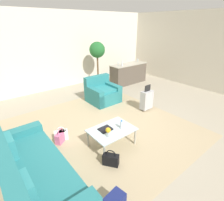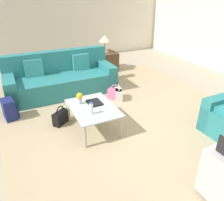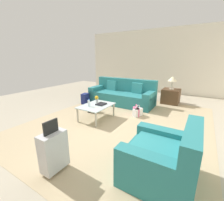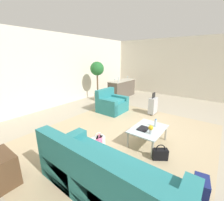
{
  "view_description": "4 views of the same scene",
  "coord_description": "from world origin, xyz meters",
  "px_view_note": "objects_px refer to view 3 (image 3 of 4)",
  "views": [
    {
      "loc": [
        -2.48,
        -3.07,
        2.6
      ],
      "look_at": [
        0.03,
        0.03,
        0.83
      ],
      "focal_mm": 28.0,
      "sensor_mm": 36.0,
      "label": 1
    },
    {
      "loc": [
        2.66,
        -1.63,
        2.19
      ],
      "look_at": [
        -0.1,
        -0.28,
        0.64
      ],
      "focal_mm": 35.0,
      "sensor_mm": 36.0,
      "label": 2
    },
    {
      "loc": [
        2.82,
        1.97,
        1.7
      ],
      "look_at": [
        -0.19,
        0.15,
        0.7
      ],
      "focal_mm": 24.0,
      "sensor_mm": 36.0,
      "label": 3
    },
    {
      "loc": [
        -3.62,
        -1.81,
        2.13
      ],
      "look_at": [
        -0.66,
        0.43,
        1.04
      ],
      "focal_mm": 24.0,
      "sensor_mm": 36.0,
      "label": 4
    }
  ],
  "objects_px": {
    "table_lamp": "(173,79)",
    "handbag_black": "(93,108)",
    "handbag_white": "(138,112)",
    "armchair": "(164,161)",
    "couch": "(122,95)",
    "flower_vase": "(97,98)",
    "suitcase_silver": "(54,151)",
    "backpack_navy": "(85,99)",
    "coffee_table_book": "(101,104)",
    "handbag_pink": "(136,111)",
    "coffee_table": "(96,107)",
    "side_table": "(171,96)",
    "water_bottle": "(89,103)"
  },
  "relations": [
    {
      "from": "table_lamp",
      "to": "handbag_white",
      "type": "height_order",
      "value": "table_lamp"
    },
    {
      "from": "coffee_table",
      "to": "side_table",
      "type": "height_order",
      "value": "side_table"
    },
    {
      "from": "suitcase_silver",
      "to": "handbag_black",
      "type": "distance_m",
      "value": 2.69
    },
    {
      "from": "armchair",
      "to": "handbag_white",
      "type": "relative_size",
      "value": 2.76
    },
    {
      "from": "suitcase_silver",
      "to": "backpack_navy",
      "type": "bearing_deg",
      "value": -146.46
    },
    {
      "from": "armchair",
      "to": "coffee_table_book",
      "type": "bearing_deg",
      "value": -124.14
    },
    {
      "from": "couch",
      "to": "suitcase_silver",
      "type": "bearing_deg",
      "value": 11.88
    },
    {
      "from": "coffee_table",
      "to": "backpack_navy",
      "type": "height_order",
      "value": "coffee_table"
    },
    {
      "from": "armchair",
      "to": "side_table",
      "type": "distance_m",
      "value": 4.15
    },
    {
      "from": "water_bottle",
      "to": "handbag_black",
      "type": "distance_m",
      "value": 0.81
    },
    {
      "from": "coffee_table",
      "to": "suitcase_silver",
      "type": "bearing_deg",
      "value": 19.29
    },
    {
      "from": "handbag_pink",
      "to": "handbag_black",
      "type": "relative_size",
      "value": 1.0
    },
    {
      "from": "armchair",
      "to": "table_lamp",
      "type": "distance_m",
      "value": 4.2
    },
    {
      "from": "water_bottle",
      "to": "flower_vase",
      "type": "relative_size",
      "value": 1.0
    },
    {
      "from": "side_table",
      "to": "table_lamp",
      "type": "xyz_separation_m",
      "value": [
        0.0,
        0.0,
        0.66
      ]
    },
    {
      "from": "backpack_navy",
      "to": "coffee_table",
      "type": "bearing_deg",
      "value": 52.17
    },
    {
      "from": "water_bottle",
      "to": "suitcase_silver",
      "type": "height_order",
      "value": "suitcase_silver"
    },
    {
      "from": "handbag_black",
      "to": "table_lamp",
      "type": "bearing_deg",
      "value": 140.47
    },
    {
      "from": "couch",
      "to": "water_bottle",
      "type": "relative_size",
      "value": 12.05
    },
    {
      "from": "couch",
      "to": "flower_vase",
      "type": "height_order",
      "value": "couch"
    },
    {
      "from": "flower_vase",
      "to": "backpack_navy",
      "type": "xyz_separation_m",
      "value": [
        -0.78,
        -1.14,
        -0.35
      ]
    },
    {
      "from": "table_lamp",
      "to": "suitcase_silver",
      "type": "height_order",
      "value": "table_lamp"
    },
    {
      "from": "couch",
      "to": "backpack_navy",
      "type": "distance_m",
      "value": 1.44
    },
    {
      "from": "table_lamp",
      "to": "handbag_black",
      "type": "distance_m",
      "value": 3.2
    },
    {
      "from": "side_table",
      "to": "handbag_white",
      "type": "distance_m",
      "value": 2.06
    },
    {
      "from": "table_lamp",
      "to": "handbag_black",
      "type": "relative_size",
      "value": 1.38
    },
    {
      "from": "coffee_table_book",
      "to": "handbag_white",
      "type": "height_order",
      "value": "coffee_table_book"
    },
    {
      "from": "armchair",
      "to": "couch",
      "type": "bearing_deg",
      "value": -143.77
    },
    {
      "from": "coffee_table",
      "to": "suitcase_silver",
      "type": "relative_size",
      "value": 1.16
    },
    {
      "from": "water_bottle",
      "to": "table_lamp",
      "type": "height_order",
      "value": "table_lamp"
    },
    {
      "from": "flower_vase",
      "to": "handbag_white",
      "type": "height_order",
      "value": "flower_vase"
    },
    {
      "from": "armchair",
      "to": "handbag_black",
      "type": "bearing_deg",
      "value": -122.84
    },
    {
      "from": "coffee_table_book",
      "to": "flower_vase",
      "type": "bearing_deg",
      "value": -114.06
    },
    {
      "from": "couch",
      "to": "backpack_navy",
      "type": "bearing_deg",
      "value": -56.02
    },
    {
      "from": "water_bottle",
      "to": "flower_vase",
      "type": "xyz_separation_m",
      "value": [
        -0.42,
        -0.05,
        0.03
      ]
    },
    {
      "from": "armchair",
      "to": "coffee_table_book",
      "type": "xyz_separation_m",
      "value": [
        -1.42,
        -2.09,
        0.14
      ]
    },
    {
      "from": "couch",
      "to": "water_bottle",
      "type": "bearing_deg",
      "value": -0.0
    },
    {
      "from": "water_bottle",
      "to": "suitcase_silver",
      "type": "xyz_separation_m",
      "value": [
        1.8,
        0.8,
        -0.16
      ]
    },
    {
      "from": "backpack_navy",
      "to": "coffee_table_book",
      "type": "bearing_deg",
      "value": 57.23
    },
    {
      "from": "suitcase_silver",
      "to": "handbag_pink",
      "type": "relative_size",
      "value": 2.37
    },
    {
      "from": "coffee_table",
      "to": "table_lamp",
      "type": "distance_m",
      "value": 3.23
    },
    {
      "from": "coffee_table",
      "to": "water_bottle",
      "type": "bearing_deg",
      "value": -26.57
    },
    {
      "from": "table_lamp",
      "to": "flower_vase",
      "type": "bearing_deg",
      "value": -32.6
    },
    {
      "from": "coffee_table_book",
      "to": "handbag_pink",
      "type": "relative_size",
      "value": 0.78
    },
    {
      "from": "coffee_table_book",
      "to": "handbag_black",
      "type": "bearing_deg",
      "value": -118.11
    },
    {
      "from": "table_lamp",
      "to": "handbag_white",
      "type": "xyz_separation_m",
      "value": [
        1.98,
        -0.57,
        -0.81
      ]
    },
    {
      "from": "handbag_white",
      "to": "armchair",
      "type": "bearing_deg",
      "value": 30.38
    },
    {
      "from": "couch",
      "to": "coffee_table_book",
      "type": "bearing_deg",
      "value": 6.1
    },
    {
      "from": "water_bottle",
      "to": "suitcase_silver",
      "type": "bearing_deg",
      "value": 23.96
    },
    {
      "from": "handbag_white",
      "to": "backpack_navy",
      "type": "bearing_deg",
      "value": -94.59
    }
  ]
}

